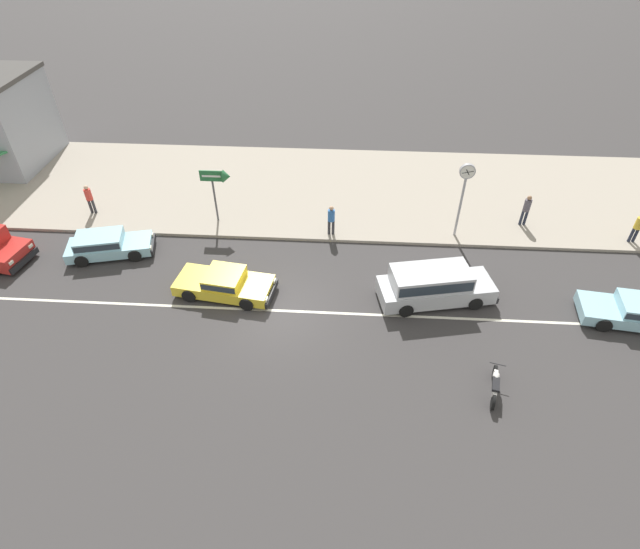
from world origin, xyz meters
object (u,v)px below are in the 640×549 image
object	(u,v)px
hatchback_pale_blue_5	(106,244)
arrow_signboard	(222,179)
street_clock	(465,183)
pedestrian_far_end	(89,197)
motorcycle_1	(495,384)
pedestrian_mid_kerb	(526,208)
pedestrian_near_clock	(331,218)
sedan_yellow_0	(225,283)
pedestrian_by_shop	(638,226)
minivan_silver_3	(433,284)
sedan_pale_blue_1	(638,312)

from	to	relation	value
hatchback_pale_blue_5	arrow_signboard	size ratio (longest dim) A/B	1.45
street_clock	pedestrian_far_end	xyz separation A→B (m)	(-18.69, 0.84, -1.97)
motorcycle_1	street_clock	distance (m)	9.81
pedestrian_mid_kerb	pedestrian_far_end	xyz separation A→B (m)	(-22.26, -0.30, -0.03)
street_clock	pedestrian_near_clock	world-z (taller)	street_clock
sedan_yellow_0	street_clock	xyz separation A→B (m)	(10.47, 4.83, 2.53)
arrow_signboard	pedestrian_near_clock	xyz separation A→B (m)	(5.36, -0.84, -1.48)
street_clock	pedestrian_by_shop	xyz separation A→B (m)	(8.50, -0.05, -2.01)
pedestrian_by_shop	sedan_yellow_0	bearing A→B (deg)	-165.87
pedestrian_near_clock	pedestrian_mid_kerb	world-z (taller)	pedestrian_mid_kerb
pedestrian_by_shop	pedestrian_far_end	xyz separation A→B (m)	(-27.19, 0.88, 0.04)
minivan_silver_3	pedestrian_far_end	xyz separation A→B (m)	(-17.05, 5.54, 0.25)
sedan_yellow_0	motorcycle_1	world-z (taller)	sedan_yellow_0
arrow_signboard	pedestrian_far_end	world-z (taller)	arrow_signboard
sedan_yellow_0	arrow_signboard	distance (m)	5.80
pedestrian_mid_kerb	arrow_signboard	bearing A→B (deg)	-177.66
minivan_silver_3	pedestrian_near_clock	bearing A→B (deg)	135.55
arrow_signboard	pedestrian_near_clock	world-z (taller)	arrow_signboard
sedan_pale_blue_1	pedestrian_near_clock	world-z (taller)	pedestrian_near_clock
sedan_pale_blue_1	hatchback_pale_blue_5	size ratio (longest dim) A/B	1.10
sedan_pale_blue_1	motorcycle_1	size ratio (longest dim) A/B	2.48
motorcycle_1	street_clock	xyz separation A→B (m)	(-0.00, 9.45, 2.64)
sedan_pale_blue_1	pedestrian_by_shop	bearing A→B (deg)	69.28
hatchback_pale_blue_5	pedestrian_far_end	bearing A→B (deg)	122.36
motorcycle_1	street_clock	size ratio (longest dim) A/B	0.48
sedan_pale_blue_1	hatchback_pale_blue_5	distance (m)	23.24
sedan_yellow_0	arrow_signboard	world-z (taller)	arrow_signboard
minivan_silver_3	pedestrian_mid_kerb	xyz separation A→B (m)	(5.21, 5.84, 0.28)
pedestrian_mid_kerb	pedestrian_by_shop	distance (m)	5.07
pedestrian_far_end	street_clock	bearing A→B (deg)	-2.56
pedestrian_near_clock	pedestrian_far_end	world-z (taller)	pedestrian_far_end
pedestrian_far_end	hatchback_pale_blue_5	bearing A→B (deg)	-57.64
sedan_yellow_0	arrow_signboard	xyz separation A→B (m)	(-1.02, 5.35, 2.02)
motorcycle_1	pedestrian_mid_kerb	distance (m)	11.19
hatchback_pale_blue_5	pedestrian_mid_kerb	world-z (taller)	pedestrian_mid_kerb
pedestrian_near_clock	pedestrian_far_end	distance (m)	12.63
pedestrian_far_end	motorcycle_1	bearing A→B (deg)	-28.82
sedan_pale_blue_1	minivan_silver_3	bearing A→B (deg)	174.16
pedestrian_near_clock	pedestrian_mid_kerb	xyz separation A→B (m)	(9.69, 1.45, 0.05)
motorcycle_1	pedestrian_by_shop	size ratio (longest dim) A/B	1.19
sedan_yellow_0	pedestrian_mid_kerb	distance (m)	15.26
minivan_silver_3	motorcycle_1	world-z (taller)	minivan_silver_3
pedestrian_by_shop	pedestrian_mid_kerb	bearing A→B (deg)	166.51
minivan_silver_3	hatchback_pale_blue_5	distance (m)	15.13
arrow_signboard	pedestrian_by_shop	bearing A→B (deg)	-1.63
minivan_silver_3	pedestrian_by_shop	distance (m)	11.17
sedan_pale_blue_1	pedestrian_far_end	size ratio (longest dim) A/B	2.84
sedan_pale_blue_1	motorcycle_1	bearing A→B (deg)	-148.62
sedan_yellow_0	pedestrian_mid_kerb	size ratio (longest dim) A/B	2.64
sedan_pale_blue_1	pedestrian_mid_kerb	bearing A→B (deg)	113.23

